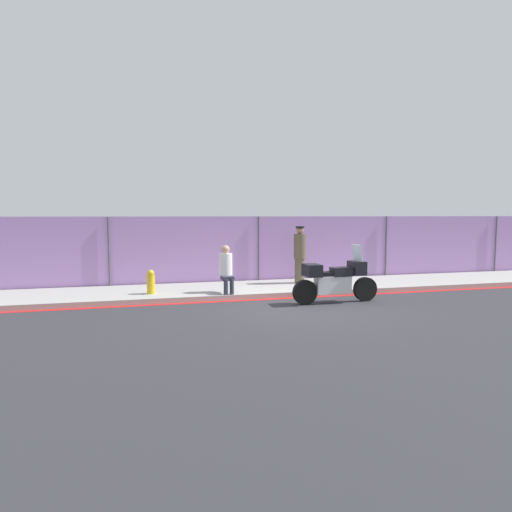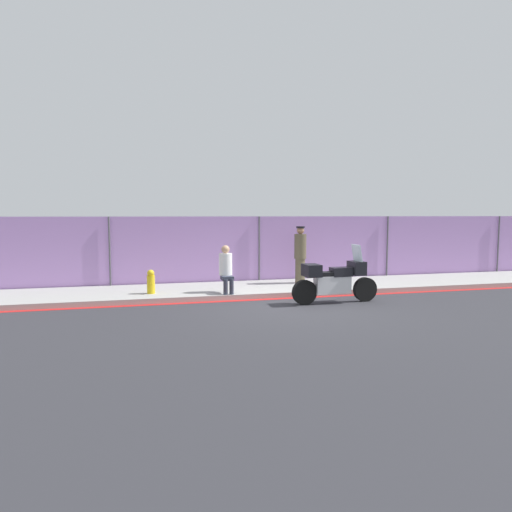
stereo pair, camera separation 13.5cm
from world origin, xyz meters
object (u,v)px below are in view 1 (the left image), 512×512
officer_standing (300,254)px  person_seated_on_curb (226,267)px  motorcycle (335,280)px  fire_hydrant (151,282)px

officer_standing → person_seated_on_curb: 2.71m
motorcycle → person_seated_on_curb: bearing=148.6°
officer_standing → person_seated_on_curb: size_ratio=1.37×
officer_standing → person_seated_on_curb: officer_standing is taller
officer_standing → fire_hydrant: bearing=-169.9°
officer_standing → fire_hydrant: 4.50m
person_seated_on_curb → fire_hydrant: person_seated_on_curb is taller
motorcycle → officer_standing: 2.55m
person_seated_on_curb → officer_standing: bearing=24.0°
motorcycle → fire_hydrant: 4.73m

